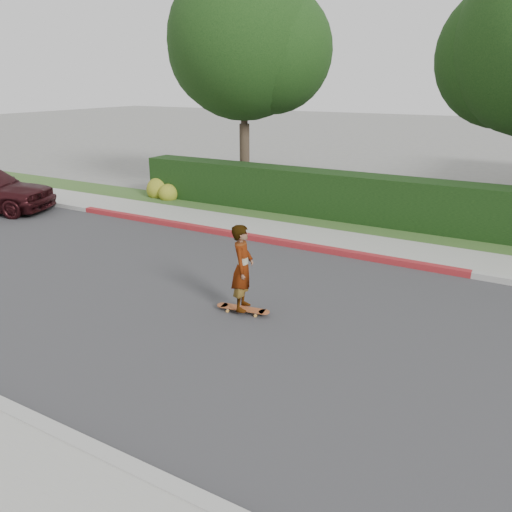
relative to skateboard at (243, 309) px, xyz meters
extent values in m
plane|color=slate|center=(2.52, -0.04, -0.09)|extent=(120.00, 120.00, 0.00)
cube|color=#2D2D30|center=(2.52, -0.04, -0.09)|extent=(60.00, 8.00, 0.01)
cube|color=#9E9E99|center=(2.52, 4.06, -0.02)|extent=(60.00, 0.20, 0.15)
cube|color=maroon|center=(-2.48, 4.06, -0.01)|extent=(12.00, 0.21, 0.15)
cube|color=gray|center=(2.52, 4.96, -0.03)|extent=(60.00, 1.60, 0.12)
cube|color=#2D4C1E|center=(2.52, 6.56, -0.04)|extent=(60.00, 1.60, 0.10)
cube|color=black|center=(-0.48, 7.16, 0.66)|extent=(15.00, 1.00, 1.50)
sphere|color=#2D4C19|center=(-7.68, 6.76, 0.26)|extent=(0.90, 0.90, 0.90)
sphere|color=#2D4C19|center=(-7.08, 6.56, 0.21)|extent=(0.70, 0.70, 0.70)
cylinder|color=#33261C|center=(-4.98, 8.46, 1.26)|extent=(0.36, 0.36, 2.70)
cylinder|color=#33261C|center=(-4.98, 8.46, 3.28)|extent=(0.24, 0.24, 2.25)
sphere|color=black|center=(-4.98, 8.46, 5.31)|extent=(5.20, 5.20, 5.20)
sphere|color=black|center=(-5.78, 8.86, 5.11)|extent=(4.42, 4.42, 4.42)
sphere|color=black|center=(-4.08, 8.76, 5.01)|extent=(4.16, 4.16, 4.16)
sphere|color=black|center=(3.22, 9.36, 4.75)|extent=(4.08, 4.08, 4.08)
cylinder|color=gold|center=(-0.27, -0.12, -0.05)|extent=(0.06, 0.04, 0.06)
cylinder|color=gold|center=(-0.29, 0.04, -0.05)|extent=(0.06, 0.04, 0.06)
cylinder|color=gold|center=(0.29, -0.04, -0.05)|extent=(0.06, 0.04, 0.06)
cylinder|color=gold|center=(0.27, 0.12, -0.05)|extent=(0.06, 0.04, 0.06)
cube|color=silver|center=(-0.28, -0.04, -0.02)|extent=(0.07, 0.18, 0.02)
cube|color=silver|center=(0.28, 0.04, -0.02)|extent=(0.07, 0.18, 0.02)
cube|color=brown|center=(0.00, 0.00, 0.01)|extent=(0.87, 0.33, 0.02)
cylinder|color=brown|center=(-0.42, -0.06, 0.01)|extent=(0.24, 0.24, 0.02)
cylinder|color=brown|center=(0.42, 0.06, 0.01)|extent=(0.24, 0.24, 0.02)
imported|color=white|center=(0.00, 0.00, 0.83)|extent=(0.56, 0.69, 1.64)
camera|label=1|loc=(4.42, -7.32, 4.09)|focal=35.00mm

